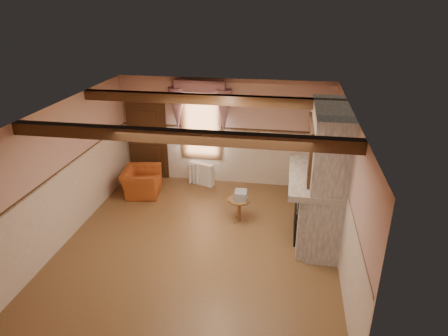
% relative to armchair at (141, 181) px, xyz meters
% --- Properties ---
extents(floor, '(5.50, 6.00, 0.01)m').
position_rel_armchair_xyz_m(floor, '(1.96, -1.91, -0.33)').
color(floor, brown).
rests_on(floor, ground).
extents(ceiling, '(5.50, 6.00, 0.01)m').
position_rel_armchair_xyz_m(ceiling, '(1.96, -1.91, 2.47)').
color(ceiling, silver).
rests_on(ceiling, wall_back).
extents(wall_back, '(5.50, 0.02, 2.80)m').
position_rel_armchair_xyz_m(wall_back, '(1.96, 1.09, 1.07)').
color(wall_back, tan).
rests_on(wall_back, floor).
extents(wall_front, '(5.50, 0.02, 2.80)m').
position_rel_armchair_xyz_m(wall_front, '(1.96, -4.91, 1.07)').
color(wall_front, tan).
rests_on(wall_front, floor).
extents(wall_left, '(0.02, 6.00, 2.80)m').
position_rel_armchair_xyz_m(wall_left, '(-0.79, -1.91, 1.07)').
color(wall_left, tan).
rests_on(wall_left, floor).
extents(wall_right, '(0.02, 6.00, 2.80)m').
position_rel_armchair_xyz_m(wall_right, '(4.71, -1.91, 1.07)').
color(wall_right, tan).
rests_on(wall_right, floor).
extents(wainscot, '(5.50, 6.00, 1.50)m').
position_rel_armchair_xyz_m(wainscot, '(1.96, -1.91, 0.42)').
color(wainscot, beige).
rests_on(wainscot, floor).
extents(chair_rail, '(5.50, 6.00, 0.08)m').
position_rel_armchair_xyz_m(chair_rail, '(1.96, -1.91, 1.17)').
color(chair_rail, black).
rests_on(chair_rail, wainscot).
extents(firebox, '(0.20, 0.95, 0.90)m').
position_rel_armchair_xyz_m(firebox, '(3.96, -1.31, 0.12)').
color(firebox, black).
rests_on(firebox, floor).
extents(armchair, '(1.02, 1.13, 0.66)m').
position_rel_armchair_xyz_m(armchair, '(0.00, 0.00, 0.00)').
color(armchair, '#994219').
rests_on(armchair, floor).
extents(side_table, '(0.59, 0.59, 0.55)m').
position_rel_armchair_xyz_m(side_table, '(2.64, -0.95, -0.05)').
color(side_table, brown).
rests_on(side_table, floor).
extents(book_stack, '(0.28, 0.33, 0.20)m').
position_rel_armchair_xyz_m(book_stack, '(2.67, -0.96, 0.32)').
color(book_stack, '#B7AD8C').
rests_on(book_stack, side_table).
extents(radiator, '(0.72, 0.40, 0.60)m').
position_rel_armchair_xyz_m(radiator, '(1.39, 0.79, -0.03)').
color(radiator, white).
rests_on(radiator, floor).
extents(bowl, '(0.31, 0.31, 0.08)m').
position_rel_armchair_xyz_m(bowl, '(4.20, -1.42, 1.13)').
color(bowl, brown).
rests_on(bowl, mantel).
extents(mantel_clock, '(0.14, 0.24, 0.20)m').
position_rel_armchair_xyz_m(mantel_clock, '(4.20, -0.50, 1.19)').
color(mantel_clock, black).
rests_on(mantel_clock, mantel).
extents(oil_lamp, '(0.11, 0.11, 0.28)m').
position_rel_armchair_xyz_m(oil_lamp, '(4.20, -0.87, 1.23)').
color(oil_lamp, '#C38237').
rests_on(oil_lamp, mantel).
extents(candle_red, '(0.06, 0.06, 0.16)m').
position_rel_armchair_xyz_m(candle_red, '(4.20, -1.86, 1.17)').
color(candle_red, '#B32216').
rests_on(candle_red, mantel).
extents(jar_yellow, '(0.06, 0.06, 0.12)m').
position_rel_armchair_xyz_m(jar_yellow, '(4.20, -1.55, 1.15)').
color(jar_yellow, yellow).
rests_on(jar_yellow, mantel).
extents(fireplace, '(0.85, 2.00, 2.80)m').
position_rel_armchair_xyz_m(fireplace, '(4.38, -1.31, 1.07)').
color(fireplace, gray).
rests_on(fireplace, floor).
extents(mantel, '(1.05, 2.05, 0.12)m').
position_rel_armchair_xyz_m(mantel, '(4.20, -1.31, 1.03)').
color(mantel, gray).
rests_on(mantel, fireplace).
extents(overmantel_mirror, '(0.06, 1.44, 1.04)m').
position_rel_armchair_xyz_m(overmantel_mirror, '(4.02, -1.31, 1.64)').
color(overmantel_mirror, silver).
rests_on(overmantel_mirror, fireplace).
extents(door, '(1.10, 0.10, 2.10)m').
position_rel_armchair_xyz_m(door, '(-0.14, 1.03, 0.72)').
color(door, black).
rests_on(door, floor).
extents(window, '(1.06, 0.08, 2.02)m').
position_rel_armchair_xyz_m(window, '(1.36, 1.06, 1.32)').
color(window, white).
rests_on(window, wall_back).
extents(window_drapes, '(1.30, 0.14, 1.40)m').
position_rel_armchair_xyz_m(window_drapes, '(1.36, 0.97, 1.92)').
color(window_drapes, gray).
rests_on(window_drapes, wall_back).
extents(ceiling_beam_front, '(5.50, 0.18, 0.20)m').
position_rel_armchair_xyz_m(ceiling_beam_front, '(1.96, -3.11, 2.37)').
color(ceiling_beam_front, black).
rests_on(ceiling_beam_front, ceiling).
extents(ceiling_beam_back, '(5.50, 0.18, 0.20)m').
position_rel_armchair_xyz_m(ceiling_beam_back, '(1.96, -0.71, 2.37)').
color(ceiling_beam_back, black).
rests_on(ceiling_beam_back, ceiling).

